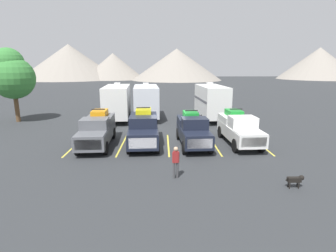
{
  "coord_description": "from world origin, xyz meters",
  "views": [
    {
      "loc": [
        -0.42,
        -19.17,
        5.83
      ],
      "look_at": [
        0.0,
        0.66,
        1.2
      ],
      "focal_mm": 28.02,
      "sensor_mm": 36.0,
      "label": 1
    }
  ],
  "objects_px": {
    "camper_trailer_a": "(117,101)",
    "person_a": "(176,160)",
    "pickup_truck_d": "(239,128)",
    "camper_trailer_c": "(211,101)",
    "pickup_truck_c": "(193,130)",
    "camper_trailer_b": "(146,100)",
    "dog": "(296,179)",
    "pickup_truck_b": "(143,128)",
    "pickup_truck_a": "(97,129)"
  },
  "relations": [
    {
      "from": "camper_trailer_a",
      "to": "person_a",
      "type": "bearing_deg",
      "value": -69.9
    },
    {
      "from": "pickup_truck_d",
      "to": "camper_trailer_c",
      "type": "bearing_deg",
      "value": 93.39
    },
    {
      "from": "pickup_truck_d",
      "to": "camper_trailer_c",
      "type": "xyz_separation_m",
      "value": [
        -0.52,
        8.71,
        0.9
      ]
    },
    {
      "from": "pickup_truck_c",
      "to": "camper_trailer_c",
      "type": "height_order",
      "value": "camper_trailer_c"
    },
    {
      "from": "camper_trailer_b",
      "to": "dog",
      "type": "height_order",
      "value": "camper_trailer_b"
    },
    {
      "from": "pickup_truck_c",
      "to": "camper_trailer_c",
      "type": "relative_size",
      "value": 0.71
    },
    {
      "from": "camper_trailer_a",
      "to": "camper_trailer_c",
      "type": "bearing_deg",
      "value": -0.85
    },
    {
      "from": "pickup_truck_b",
      "to": "pickup_truck_d",
      "type": "height_order",
      "value": "pickup_truck_b"
    },
    {
      "from": "pickup_truck_b",
      "to": "pickup_truck_c",
      "type": "bearing_deg",
      "value": -4.63
    },
    {
      "from": "pickup_truck_d",
      "to": "person_a",
      "type": "height_order",
      "value": "pickup_truck_d"
    },
    {
      "from": "pickup_truck_a",
      "to": "pickup_truck_c",
      "type": "bearing_deg",
      "value": -1.82
    },
    {
      "from": "pickup_truck_d",
      "to": "camper_trailer_b",
      "type": "distance_m",
      "value": 12.11
    },
    {
      "from": "pickup_truck_d",
      "to": "dog",
      "type": "height_order",
      "value": "pickup_truck_d"
    },
    {
      "from": "pickup_truck_a",
      "to": "camper_trailer_c",
      "type": "relative_size",
      "value": 0.79
    },
    {
      "from": "pickup_truck_c",
      "to": "camper_trailer_b",
      "type": "distance_m",
      "value": 10.68
    },
    {
      "from": "pickup_truck_d",
      "to": "camper_trailer_c",
      "type": "height_order",
      "value": "camper_trailer_c"
    },
    {
      "from": "pickup_truck_d",
      "to": "pickup_truck_c",
      "type": "bearing_deg",
      "value": -173.19
    },
    {
      "from": "pickup_truck_b",
      "to": "pickup_truck_c",
      "type": "relative_size",
      "value": 1.05
    },
    {
      "from": "pickup_truck_c",
      "to": "dog",
      "type": "relative_size",
      "value": 5.91
    },
    {
      "from": "person_a",
      "to": "pickup_truck_d",
      "type": "bearing_deg",
      "value": 50.92
    },
    {
      "from": "camper_trailer_a",
      "to": "camper_trailer_c",
      "type": "height_order",
      "value": "camper_trailer_c"
    },
    {
      "from": "camper_trailer_a",
      "to": "person_a",
      "type": "relative_size",
      "value": 4.61
    },
    {
      "from": "pickup_truck_a",
      "to": "pickup_truck_d",
      "type": "distance_m",
      "value": 10.6
    },
    {
      "from": "pickup_truck_d",
      "to": "dog",
      "type": "relative_size",
      "value": 6.33
    },
    {
      "from": "pickup_truck_c",
      "to": "pickup_truck_a",
      "type": "bearing_deg",
      "value": 178.18
    },
    {
      "from": "pickup_truck_b",
      "to": "camper_trailer_c",
      "type": "distance_m",
      "value": 11.1
    },
    {
      "from": "pickup_truck_d",
      "to": "dog",
      "type": "xyz_separation_m",
      "value": [
        0.68,
        -7.53,
        -0.75
      ]
    },
    {
      "from": "pickup_truck_b",
      "to": "pickup_truck_d",
      "type": "xyz_separation_m",
      "value": [
        7.18,
        0.12,
        -0.04
      ]
    },
    {
      "from": "person_a",
      "to": "camper_trailer_c",
      "type": "bearing_deg",
      "value": 73.05
    },
    {
      "from": "camper_trailer_a",
      "to": "dog",
      "type": "distance_m",
      "value": 19.96
    },
    {
      "from": "pickup_truck_c",
      "to": "pickup_truck_d",
      "type": "height_order",
      "value": "pickup_truck_d"
    },
    {
      "from": "pickup_truck_b",
      "to": "pickup_truck_c",
      "type": "xyz_separation_m",
      "value": [
        3.66,
        -0.3,
        -0.05
      ]
    },
    {
      "from": "camper_trailer_b",
      "to": "dog",
      "type": "relative_size",
      "value": 8.4
    },
    {
      "from": "pickup_truck_d",
      "to": "person_a",
      "type": "bearing_deg",
      "value": -129.08
    },
    {
      "from": "pickup_truck_b",
      "to": "camper_trailer_b",
      "type": "xyz_separation_m",
      "value": [
        -0.36,
        9.56,
        0.82
      ]
    },
    {
      "from": "pickup_truck_a",
      "to": "pickup_truck_b",
      "type": "height_order",
      "value": "pickup_truck_b"
    },
    {
      "from": "person_a",
      "to": "dog",
      "type": "height_order",
      "value": "person_a"
    },
    {
      "from": "camper_trailer_b",
      "to": "pickup_truck_b",
      "type": "bearing_deg",
      "value": -87.82
    },
    {
      "from": "camper_trailer_a",
      "to": "dog",
      "type": "bearing_deg",
      "value": -55.45
    },
    {
      "from": "pickup_truck_a",
      "to": "pickup_truck_b",
      "type": "xyz_separation_m",
      "value": [
        3.42,
        0.07,
        0.04
      ]
    },
    {
      "from": "pickup_truck_b",
      "to": "pickup_truck_d",
      "type": "bearing_deg",
      "value": 0.99
    },
    {
      "from": "camper_trailer_b",
      "to": "dog",
      "type": "xyz_separation_m",
      "value": [
        8.23,
        -16.97,
        -1.61
      ]
    },
    {
      "from": "pickup_truck_d",
      "to": "camper_trailer_a",
      "type": "distance_m",
      "value": 13.85
    },
    {
      "from": "person_a",
      "to": "pickup_truck_a",
      "type": "bearing_deg",
      "value": 132.39
    },
    {
      "from": "pickup_truck_d",
      "to": "pickup_truck_b",
      "type": "bearing_deg",
      "value": -179.01
    },
    {
      "from": "pickup_truck_a",
      "to": "camper_trailer_c",
      "type": "distance_m",
      "value": 13.48
    },
    {
      "from": "pickup_truck_b",
      "to": "camper_trailer_c",
      "type": "height_order",
      "value": "camper_trailer_c"
    },
    {
      "from": "pickup_truck_c",
      "to": "camper_trailer_b",
      "type": "xyz_separation_m",
      "value": [
        -4.02,
        9.86,
        0.88
      ]
    },
    {
      "from": "pickup_truck_a",
      "to": "camper_trailer_c",
      "type": "height_order",
      "value": "camper_trailer_c"
    },
    {
      "from": "person_a",
      "to": "dog",
      "type": "bearing_deg",
      "value": -12.52
    }
  ]
}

